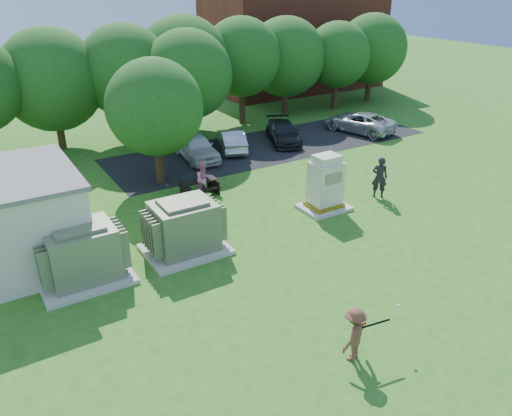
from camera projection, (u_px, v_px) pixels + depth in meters
ground at (319, 287)px, 16.63m from camera, size 120.00×120.00×0.00m
brick_building at (294, 42)px, 44.27m from camera, size 15.00×8.00×8.00m
parking_strip at (273, 145)px, 30.35m from camera, size 20.00×6.00×0.01m
transformer_left at (82, 255)px, 16.62m from camera, size 3.00×2.40×2.07m
transformer_right at (184, 228)px, 18.36m from camera, size 3.00×2.40×2.07m
generator_cabinet at (325, 186)px, 21.69m from camera, size 2.06×1.68×2.50m
picnic_table at (200, 186)px, 23.43m from camera, size 1.65×1.24×0.71m
batter at (354, 334)px, 13.20m from camera, size 1.19×0.96×1.61m
person_by_generator at (380, 177)px, 22.94m from camera, size 0.84×0.82×1.95m
person_at_picnic at (204, 180)px, 22.94m from camera, size 0.87×0.68×1.76m
car_white at (196, 147)px, 27.87m from camera, size 1.98×4.26×1.41m
car_silver_a at (232, 140)px, 29.32m from camera, size 2.54×4.03×1.25m
car_dark at (283, 132)px, 30.71m from camera, size 3.22×4.54×1.22m
car_silver_b at (359, 122)px, 32.68m from camera, size 3.43×5.16×1.32m
batting_equipment at (377, 321)px, 13.28m from camera, size 1.41×0.30×0.22m
tree_row at (155, 71)px, 29.97m from camera, size 41.30×13.30×7.30m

